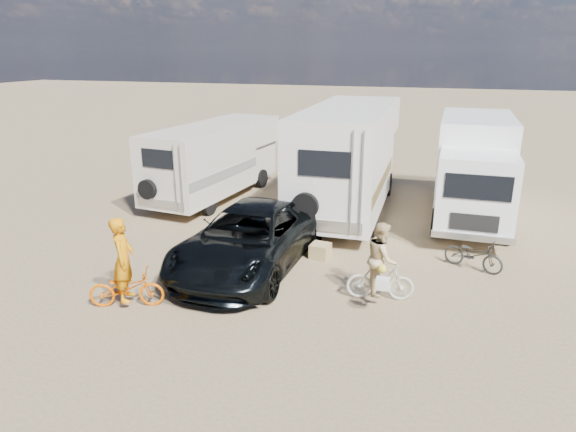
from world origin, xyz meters
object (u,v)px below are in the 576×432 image
(box_truck, at_px, (474,171))
(cooler, at_px, (248,223))
(bike_woman, at_px, (380,281))
(bike_parked, at_px, (474,255))
(rv_left, at_px, (215,162))
(crate, at_px, (320,251))
(bike_man, at_px, (127,288))
(rv_main, at_px, (349,160))
(rider_man, at_px, (124,267))
(rider_woman, at_px, (381,265))
(dark_suv, at_px, (250,238))

(box_truck, height_order, cooler, box_truck)
(bike_woman, distance_m, bike_parked, 3.22)
(bike_woman, bearing_deg, rv_left, 37.39)
(cooler, height_order, crate, cooler)
(cooler, bearing_deg, bike_man, -80.75)
(bike_man, distance_m, bike_parked, 8.70)
(rv_main, distance_m, bike_woman, 6.97)
(bike_woman, bearing_deg, cooler, 43.11)
(box_truck, height_order, bike_woman, box_truck)
(rv_main, height_order, bike_man, rv_main)
(bike_parked, bearing_deg, bike_woman, 161.65)
(rv_main, distance_m, bike_man, 9.28)
(bike_man, relative_size, rider_man, 0.86)
(rv_left, distance_m, rider_man, 8.97)
(rv_main, height_order, bike_parked, rv_main)
(rider_woman, bearing_deg, cooler, 43.11)
(rider_man, relative_size, rider_woman, 1.14)
(rv_main, distance_m, crate, 4.83)
(rv_main, height_order, cooler, rv_main)
(box_truck, xyz_separation_m, rider_man, (-7.47, -8.77, -0.73))
(rv_left, bearing_deg, box_truck, 6.40)
(rv_main, relative_size, rider_woman, 4.77)
(crate, bearing_deg, rider_man, -130.79)
(rider_man, bearing_deg, rider_woman, -89.82)
(dark_suv, distance_m, bike_man, 3.42)
(dark_suv, bearing_deg, crate, 37.49)
(cooler, bearing_deg, rider_woman, -20.43)
(bike_man, xyz_separation_m, cooler, (0.71, 5.54, -0.22))
(bike_parked, height_order, crate, bike_parked)
(dark_suv, bearing_deg, cooler, 114.91)
(bike_man, distance_m, cooler, 5.59)
(rider_man, bearing_deg, dark_suv, -53.26)
(rv_left, height_order, dark_suv, rv_left)
(rv_left, distance_m, box_truck, 9.39)
(rv_main, relative_size, cooler, 14.64)
(bike_parked, distance_m, cooler, 6.85)
(rider_woman, bearing_deg, bike_woman, -0.00)
(rider_woman, relative_size, bike_parked, 1.09)
(rider_woman, height_order, cooler, rider_woman)
(crate, bearing_deg, rv_main, 91.83)
(box_truck, height_order, bike_man, box_truck)
(box_truck, distance_m, rider_man, 11.55)
(rv_main, height_order, crate, rv_main)
(bike_woman, xyz_separation_m, crate, (-1.90, 1.98, -0.26))
(dark_suv, distance_m, crate, 2.09)
(rv_left, xyz_separation_m, bike_man, (1.91, -8.75, -0.97))
(bike_woman, bearing_deg, dark_suv, 66.89)
(bike_woman, xyz_separation_m, bike_parked, (2.11, 2.43, -0.06))
(bike_woman, bearing_deg, rider_woman, -0.00)
(dark_suv, bearing_deg, rider_woman, -11.08)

